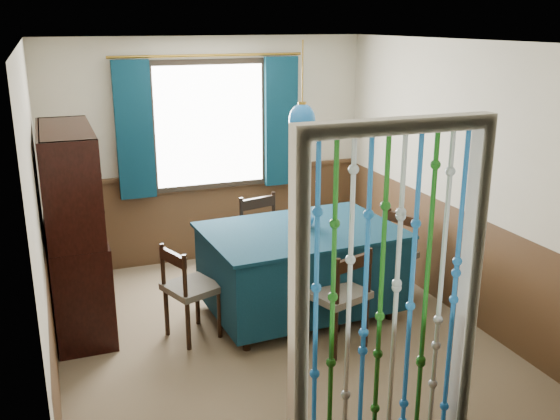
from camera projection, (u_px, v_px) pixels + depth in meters
name	position (u px, v px, depth m)	size (l,w,h in m)	color
floor	(271.00, 332.00, 5.53)	(4.00, 4.00, 0.00)	brown
ceiling	(269.00, 41.00, 4.80)	(4.00, 4.00, 0.00)	silver
wall_back	(209.00, 152.00, 6.96)	(3.60, 3.60, 0.00)	beige
wall_front	(395.00, 291.00, 3.38)	(3.60, 3.60, 0.00)	beige
wall_left	(39.00, 221.00, 4.56)	(4.00, 4.00, 0.00)	beige
wall_right	(452.00, 178.00, 5.78)	(4.00, 4.00, 0.00)	beige
wainscot_back	(212.00, 216.00, 7.16)	(3.60, 3.60, 0.00)	#4A301C
wainscot_front	(386.00, 408.00, 3.61)	(3.60, 3.60, 0.00)	#4A301C
wainscot_left	(52.00, 313.00, 4.78)	(4.00, 4.00, 0.00)	#4A301C
wainscot_right	(445.00, 254.00, 5.99)	(4.00, 4.00, 0.00)	#4A301C
window	(209.00, 125.00, 6.83)	(1.32, 0.12, 1.42)	black
doorway	(387.00, 319.00, 3.49)	(1.16, 0.12, 2.18)	silver
dining_table	(301.00, 266.00, 5.77)	(1.80, 1.29, 0.84)	#0B2A3C
chair_near	(340.00, 295.00, 5.16)	(0.55, 0.54, 0.89)	black
chair_far	(267.00, 241.00, 6.35)	(0.56, 0.55, 0.95)	black
chair_left	(189.00, 289.00, 5.33)	(0.52, 0.54, 0.85)	black
chair_right	(392.00, 254.00, 6.12)	(0.52, 0.54, 0.86)	black
sideboard	(77.00, 258.00, 5.57)	(0.47, 1.37, 1.79)	black
pendant_lamp	(302.00, 120.00, 5.37)	(0.23, 0.23, 0.82)	olive
vase_table	(303.00, 217.00, 5.69)	(0.18, 0.18, 0.18)	#155495
bowl_shelf	(79.00, 195.00, 5.22)	(0.23, 0.23, 0.06)	beige
vase_sideboard	(78.00, 209.00, 5.73)	(0.19, 0.19, 0.19)	beige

